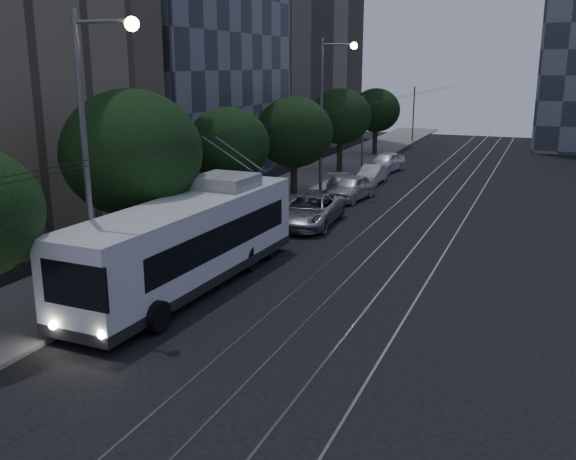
% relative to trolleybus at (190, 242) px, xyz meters
% --- Properties ---
extents(ground, '(120.00, 120.00, 0.00)m').
position_rel_trolleybus_xyz_m(ground, '(3.63, -0.33, -1.79)').
color(ground, black).
rests_on(ground, ground).
extents(sidewalk, '(5.00, 90.00, 0.15)m').
position_rel_trolleybus_xyz_m(sidewalk, '(-3.87, 19.67, -1.72)').
color(sidewalk, slate).
rests_on(sidewalk, ground).
extents(tram_rails, '(4.52, 90.00, 0.02)m').
position_rel_trolleybus_xyz_m(tram_rails, '(6.13, 19.67, -1.78)').
color(tram_rails, '#9999A1').
rests_on(tram_rails, ground).
extents(overhead_wires, '(2.23, 90.00, 6.00)m').
position_rel_trolleybus_xyz_m(overhead_wires, '(-1.34, 19.67, 1.68)').
color(overhead_wires, black).
rests_on(overhead_wires, ground).
extents(trolleybus, '(3.20, 13.09, 5.63)m').
position_rel_trolleybus_xyz_m(trolleybus, '(0.00, 0.00, 0.00)').
color(trolleybus, silver).
rests_on(trolleybus, ground).
extents(pickup_silver, '(3.07, 6.02, 1.63)m').
position_rel_trolleybus_xyz_m(pickup_silver, '(0.83, 10.87, -0.98)').
color(pickup_silver, '#9EA0A6').
rests_on(pickup_silver, ground).
extents(car_white_a, '(2.44, 4.78, 1.56)m').
position_rel_trolleybus_xyz_m(car_white_a, '(0.93, 18.05, -1.01)').
color(car_white_a, '#B4B3B8').
rests_on(car_white_a, ground).
extents(car_white_b, '(3.30, 4.51, 1.21)m').
position_rel_trolleybus_xyz_m(car_white_b, '(-0.04, 19.17, -1.19)').
color(car_white_b, '#B8B8BD').
rests_on(car_white_b, ground).
extents(car_white_c, '(1.38, 3.95, 1.30)m').
position_rel_trolleybus_xyz_m(car_white_c, '(0.64, 24.17, -1.14)').
color(car_white_c, silver).
rests_on(car_white_c, ground).
extents(car_white_d, '(2.56, 4.79, 1.55)m').
position_rel_trolleybus_xyz_m(car_white_d, '(0.34, 29.63, -1.02)').
color(car_white_d, white).
rests_on(car_white_d, ground).
extents(tree_1, '(5.73, 5.73, 7.42)m').
position_rel_trolleybus_xyz_m(tree_1, '(-3.37, 1.31, 3.04)').
color(tree_1, black).
rests_on(tree_1, ground).
extents(tree_2, '(4.27, 4.27, 6.27)m').
position_rel_trolleybus_xyz_m(tree_2, '(-2.87, 8.79, 2.53)').
color(tree_2, black).
rests_on(tree_2, ground).
extents(tree_3, '(4.98, 4.98, 6.36)m').
position_rel_trolleybus_xyz_m(tree_3, '(-2.87, 17.88, 2.32)').
color(tree_3, black).
rests_on(tree_3, ground).
extents(tree_4, '(4.72, 4.72, 6.55)m').
position_rel_trolleybus_xyz_m(tree_4, '(-2.87, 27.55, 2.61)').
color(tree_4, black).
rests_on(tree_4, ground).
extents(tree_5, '(4.43, 4.43, 6.20)m').
position_rel_trolleybus_xyz_m(tree_5, '(-2.87, 38.28, 2.40)').
color(tree_5, black).
rests_on(tree_5, ground).
extents(streetlamp_near, '(2.42, 0.44, 9.99)m').
position_rel_trolleybus_xyz_m(streetlamp_near, '(-1.15, -3.66, 4.23)').
color(streetlamp_near, slate).
rests_on(streetlamp_near, ground).
extents(streetlamp_far, '(2.40, 0.44, 9.93)m').
position_rel_trolleybus_xyz_m(streetlamp_far, '(-1.16, 19.36, 4.19)').
color(streetlamp_far, slate).
rests_on(streetlamp_far, ground).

